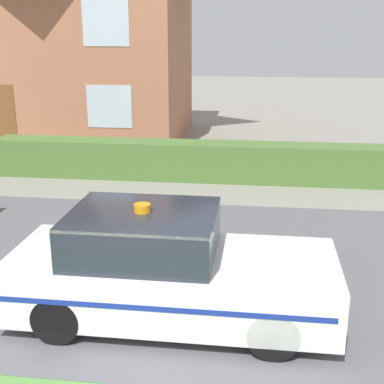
% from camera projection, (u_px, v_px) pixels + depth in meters
% --- Properties ---
extents(road_strip, '(28.00, 6.40, 0.01)m').
position_uv_depth(road_strip, '(180.00, 264.00, 8.94)').
color(road_strip, '#5B5B60').
rests_on(road_strip, ground).
extents(garden_hedge, '(11.69, 0.87, 0.97)m').
position_uv_depth(garden_hedge, '(216.00, 161.00, 13.80)').
color(garden_hedge, '#4C7233').
rests_on(garden_hedge, ground).
extents(police_car, '(4.32, 1.77, 1.61)m').
position_uv_depth(police_car, '(166.00, 270.00, 7.10)').
color(police_car, black).
rests_on(police_car, road_strip).
extents(house_left, '(8.58, 5.87, 7.38)m').
position_uv_depth(house_left, '(65.00, 28.00, 18.59)').
color(house_left, '#A86B4C').
rests_on(house_left, ground).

